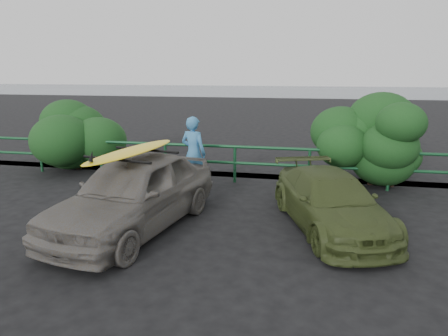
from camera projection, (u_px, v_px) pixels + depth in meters
The scene contains 10 objects.
ground at pixel (121, 261), 6.51m from camera, with size 80.00×80.00×0.00m, color black.
ocean at pixel (289, 90), 63.59m from camera, with size 200.00×200.00×0.00m, color slate.
guardrail at pixel (200, 162), 11.14m from camera, with size 14.00×0.08×1.04m, color #144625, non-canonical shape.
shrub_left at pixel (53, 138), 12.35m from camera, with size 3.20×2.40×1.96m, color #194419, non-canonical shape.
shrub_right at pixel (388, 146), 10.51m from camera, with size 3.20×2.40×2.15m, color #194419, non-canonical shape.
sedan at pixel (134, 193), 7.69m from camera, with size 1.72×4.26×1.45m, color #645F59.
olive_vehicle at pixel (330, 201), 7.76m from camera, with size 1.51×3.73×1.08m, color #3A4820.
man at pixel (193, 153), 10.24m from camera, with size 0.69×0.45×1.90m, color teal.
roof_rack at pixel (132, 155), 7.51m from camera, with size 1.44×1.01×0.05m, color black, non-canonical shape.
surfboard at pixel (132, 151), 7.50m from camera, with size 0.56×2.70×0.08m, color yellow.
Camera 1 is at (2.85, -5.50, 3.02)m, focal length 32.00 mm.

